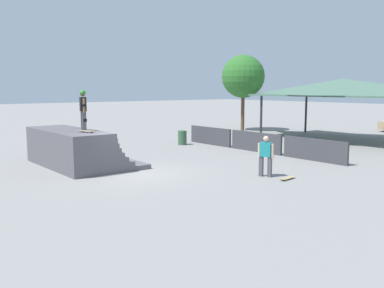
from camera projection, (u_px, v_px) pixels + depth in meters
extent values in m
plane|color=gray|center=(130.00, 174.00, 17.10)|extent=(160.00, 160.00, 0.00)
cube|color=#565459|center=(86.00, 162.00, 19.11)|extent=(5.38, 3.43, 0.20)
cube|color=#565459|center=(78.00, 159.00, 18.84)|extent=(5.38, 2.65, 0.20)
cube|color=#565459|center=(75.00, 155.00, 18.73)|extent=(5.38, 2.36, 0.20)
cube|color=#565459|center=(72.00, 150.00, 18.64)|extent=(5.38, 2.17, 0.20)
cube|color=#565459|center=(71.00, 146.00, 18.58)|extent=(5.38, 2.04, 0.20)
cube|color=#565459|center=(69.00, 141.00, 18.52)|extent=(5.38, 1.94, 0.20)
cube|color=#565459|center=(68.00, 137.00, 18.47)|extent=(5.38, 1.87, 0.20)
cube|color=#565459|center=(68.00, 132.00, 18.43)|extent=(5.38, 1.83, 0.20)
cylinder|color=silver|center=(87.00, 129.00, 18.98)|extent=(5.27, 0.07, 0.07)
cube|color=#4C4C51|center=(84.00, 121.00, 17.81)|extent=(0.19, 0.19, 0.83)
cube|color=black|center=(85.00, 120.00, 17.81)|extent=(0.23, 0.19, 0.12)
cube|color=#4C4C51|center=(83.00, 121.00, 18.14)|extent=(0.19, 0.19, 0.83)
cube|color=black|center=(84.00, 120.00, 18.15)|extent=(0.23, 0.19, 0.12)
cube|color=black|center=(83.00, 104.00, 17.88)|extent=(0.49, 0.34, 0.59)
cylinder|color=brown|center=(84.00, 106.00, 17.63)|extent=(0.14, 0.14, 0.59)
cylinder|color=black|center=(84.00, 105.00, 17.63)|extent=(0.20, 0.20, 0.09)
cylinder|color=brown|center=(82.00, 105.00, 18.14)|extent=(0.14, 0.14, 0.59)
cylinder|color=black|center=(82.00, 105.00, 18.14)|extent=(0.20, 0.20, 0.09)
sphere|color=brown|center=(83.00, 93.00, 17.82)|extent=(0.23, 0.23, 0.23)
sphere|color=#337F33|center=(83.00, 93.00, 17.82)|extent=(0.26, 0.26, 0.26)
cylinder|color=blue|center=(92.00, 132.00, 17.31)|extent=(0.06, 0.05, 0.05)
cylinder|color=blue|center=(89.00, 132.00, 17.19)|extent=(0.06, 0.05, 0.05)
cylinder|color=blue|center=(83.00, 131.00, 17.56)|extent=(0.06, 0.05, 0.05)
cylinder|color=blue|center=(80.00, 132.00, 17.44)|extent=(0.06, 0.05, 0.05)
cube|color=tan|center=(86.00, 131.00, 17.37)|extent=(0.82, 0.47, 0.02)
cube|color=tan|center=(93.00, 131.00, 17.18)|extent=(0.16, 0.22, 0.02)
cube|color=#4C4C51|center=(261.00, 166.00, 16.56)|extent=(0.19, 0.19, 0.78)
cube|color=#4C4C51|center=(270.00, 167.00, 16.41)|extent=(0.19, 0.19, 0.78)
cube|color=teal|center=(266.00, 149.00, 16.40)|extent=(0.47, 0.36, 0.55)
cylinder|color=beige|center=(259.00, 150.00, 16.52)|extent=(0.14, 0.14, 0.55)
cylinder|color=beige|center=(272.00, 151.00, 16.28)|extent=(0.14, 0.14, 0.55)
sphere|color=beige|center=(266.00, 139.00, 16.34)|extent=(0.22, 0.22, 0.22)
cylinder|color=green|center=(286.00, 180.00, 15.75)|extent=(0.04, 0.06, 0.05)
cylinder|color=green|center=(282.00, 180.00, 15.85)|extent=(0.04, 0.06, 0.05)
cylinder|color=green|center=(293.00, 178.00, 16.11)|extent=(0.04, 0.06, 0.05)
cylinder|color=green|center=(290.00, 178.00, 16.21)|extent=(0.04, 0.06, 0.05)
cube|color=tan|center=(288.00, 178.00, 15.98)|extent=(0.30, 0.84, 0.02)
cube|color=tan|center=(282.00, 179.00, 15.71)|extent=(0.21, 0.12, 0.02)
cube|color=#3D3D42|center=(210.00, 136.00, 25.80)|extent=(3.50, 0.12, 1.05)
cube|color=#3D3D42|center=(256.00, 142.00, 22.91)|extent=(3.50, 0.12, 1.05)
cube|color=#3D3D42|center=(314.00, 150.00, 20.01)|extent=(3.50, 0.12, 1.05)
cylinder|color=#2D2D33|center=(261.00, 116.00, 29.67)|extent=(0.16, 0.16, 2.87)
cylinder|color=#2D2D33|center=(306.00, 114.00, 32.79)|extent=(0.16, 0.16, 2.87)
cube|color=#4C705B|center=(342.00, 95.00, 27.45)|extent=(10.89, 5.94, 0.10)
pyramid|color=#4C705B|center=(343.00, 87.00, 27.37)|extent=(10.67, 5.82, 1.03)
cylinder|color=brown|center=(243.00, 111.00, 34.23)|extent=(0.28, 0.28, 3.08)
sphere|color=#2D6B28|center=(243.00, 76.00, 33.87)|extent=(3.40, 3.40, 3.40)
cylinder|color=#385B3D|center=(182.00, 138.00, 25.71)|extent=(0.52, 0.52, 0.85)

